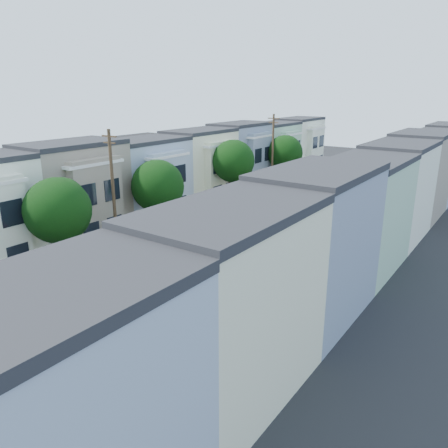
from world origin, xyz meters
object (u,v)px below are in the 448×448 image
tree_d (233,161)px  parked_right_d (354,202)px  parked_right_a (120,343)px  parked_right_b (206,290)px  fedex_truck (277,218)px  utility_pole_near (113,193)px  parked_right_c (325,220)px  utility_pole_far (272,154)px  lead_sedan (330,203)px  motorcycle (71,379)px  tree_c (157,186)px  tree_e (284,153)px  tree_far_r (379,178)px  tree_b (57,211)px  parked_left_c (111,256)px  parked_left_d (213,216)px

tree_d → parked_right_d: size_ratio=1.68×
parked_right_a → parked_right_b: (0.00, 7.28, 0.11)m
fedex_truck → parked_right_d: (2.84, 13.29, -0.82)m
utility_pole_near → parked_right_c: bearing=56.4°
utility_pole_far → lead_sedan: 10.21m
utility_pole_near → motorcycle: size_ratio=4.56×
tree_c → tree_e: (-0.00, 24.21, 0.17)m
lead_sedan → motorcycle: (2.51, -36.62, -0.22)m
tree_e → parked_right_d: 12.59m
parked_right_b → parked_right_c: size_ratio=1.19×
parked_right_a → parked_right_d: parked_right_d is taller
tree_far_r → motorcycle: (-1.80, -39.99, -2.99)m
tree_b → lead_sedan: (8.89, 28.89, -4.17)m
parked_left_c → motorcycle: parked_left_c is taller
lead_sedan → parked_right_a: lead_sedan is taller
utility_pole_far → tree_c: bearing=-90.0°
parked_left_d → parked_right_b: size_ratio=1.12×
tree_far_r → parked_right_c: tree_far_r is taller
parked_right_b → utility_pole_far: bearing=105.5°
lead_sedan → parked_right_d: size_ratio=0.90×
tree_e → parked_right_a: size_ratio=1.58×
tree_e → parked_right_b: 33.90m
tree_d → fedex_truck: (8.37, -4.99, -3.89)m
lead_sedan → tree_d: bearing=-134.0°
lead_sedan → utility_pole_far: bearing=174.4°
parked_left_c → parked_right_b: bearing=-8.9°
lead_sedan → parked_right_a: size_ratio=0.90×
fedex_truck → parked_right_d: 13.62m
parked_right_a → motorcycle: parked_right_a is taller
tree_d → lead_sedan: tree_d is taller
tree_far_r → fedex_truck: (-4.83, -15.08, -1.88)m
lead_sedan → parked_left_c: 26.71m
utility_pole_near → parked_right_b: bearing=-12.8°
tree_e → parked_right_a: tree_e is taller
tree_d → parked_right_b: bearing=-60.2°
tree_b → parked_right_c: (11.20, 22.02, -4.21)m
tree_d → parked_left_d: (1.40, -5.60, -4.74)m
motorcycle → utility_pole_near: bearing=112.4°
parked_left_d → parked_right_b: 17.03m
motorcycle → tree_far_r: bearing=68.4°
utility_pole_near → parked_left_c: 5.07m
lead_sedan → motorcycle: 36.70m
fedex_truck → tree_c: bearing=-133.8°
parked_left_d → motorcycle: parked_left_d is taller
tree_far_r → parked_right_c: 10.81m
tree_c → tree_d: size_ratio=0.91×
utility_pole_near → motorcycle: 17.85m
tree_c → motorcycle: size_ratio=3.27×
tree_d → tree_far_r: 16.73m
tree_c → parked_left_c: (1.40, -6.91, -4.12)m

